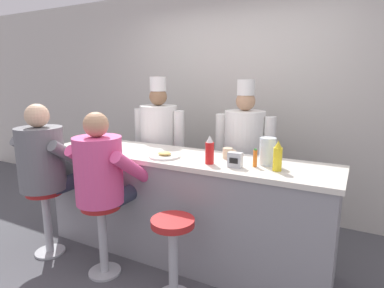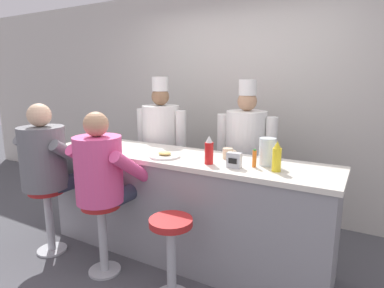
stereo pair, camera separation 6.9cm
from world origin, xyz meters
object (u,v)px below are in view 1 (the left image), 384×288
Objects in this scene: napkin_dispenser_chrome at (235,160)px; diner_seated_pink at (102,175)px; ketchup_bottle_red at (210,151)px; diner_seated_grey at (45,162)px; coffee_mug_tan at (228,153)px; water_pitcher_clear at (268,151)px; cereal_bowl at (113,148)px; coffee_mug_blue at (102,141)px; mustard_bottle_yellow at (278,157)px; empty_stool_round at (173,246)px; hot_sauce_bottle_orange at (255,158)px; breakfast_plate at (165,156)px; cook_in_whites_far at (244,152)px; cook_in_whites_near at (159,143)px.

napkin_dispenser_chrome is 1.07m from diner_seated_pink.
diner_seated_grey is (-1.46, -0.40, -0.18)m from ketchup_bottle_red.
coffee_mug_tan is at bearing 73.69° from ketchup_bottle_red.
ketchup_bottle_red reaches higher than napkin_dispenser_chrome.
cereal_bowl is at bearing -172.05° from water_pitcher_clear.
water_pitcher_clear is 1.69m from coffee_mug_blue.
empty_stool_round is at bearing -141.38° from mustard_bottle_yellow.
empty_stool_round is (-0.61, -0.49, -0.63)m from mustard_bottle_yellow.
water_pitcher_clear is at bearing 1.34° from coffee_mug_blue.
hot_sauce_bottle_orange is 0.52× the size of breakfast_plate.
diner_seated_pink is at bearing -122.28° from cook_in_whites_far.
hot_sauce_bottle_orange is 1.34m from cereal_bowl.
cook_in_whites_far reaches higher than coffee_mug_blue.
empty_stool_round is at bearing -24.94° from cereal_bowl.
cereal_bowl is 1.21m from napkin_dispenser_chrome.
cook_in_whites_near is at bearing 155.91° from mustard_bottle_yellow.
ketchup_bottle_red is 0.85× the size of breakfast_plate.
cereal_bowl is at bearing -92.15° from cook_in_whites_near.
ketchup_bottle_red is 0.17× the size of diner_seated_pink.
ketchup_bottle_red is 1.06× the size of water_pitcher_clear.
hot_sauce_bottle_orange is (-0.18, 0.03, -0.04)m from mustard_bottle_yellow.
breakfast_plate is (-0.78, -0.07, -0.05)m from hot_sauce_bottle_orange.
mustard_bottle_yellow is at bearing -56.22° from cook_in_whites_far.
ketchup_bottle_red is 0.14× the size of cook_in_whites_near.
cook_in_whites_near is (0.31, 0.57, -0.10)m from coffee_mug_blue.
hot_sauce_bottle_orange is 1.23m from diner_seated_pink.
cook_in_whites_far reaches higher than empty_stool_round.
hot_sauce_bottle_orange is at bearing -25.91° from cook_in_whites_near.
mustard_bottle_yellow is 1.52m from cereal_bowl.
ketchup_bottle_red reaches higher than breakfast_plate.
diner_seated_pink is at bearing -153.75° from water_pitcher_clear.
cook_in_whites_near is at bearing 99.76° from diner_seated_pink.
cereal_bowl is 0.10× the size of diner_seated_pink.
hot_sauce_bottle_orange is at bearing 4.02° from cereal_bowl.
ketchup_bottle_red is 1.61× the size of cereal_bowl.
breakfast_plate is 1.90× the size of cereal_bowl.
diner_seated_pink is (-1.12, -0.48, -0.16)m from hot_sauce_bottle_orange.
diner_seated_grey is at bearing -139.99° from cook_in_whites_far.
cook_in_whites_far is (1.27, 0.68, -0.11)m from coffee_mug_blue.
napkin_dispenser_chrome is (0.21, -0.00, -0.05)m from ketchup_bottle_red.
empty_stool_round is (0.35, -0.44, -0.54)m from breakfast_plate.
diner_seated_pink is at bearing -129.62° from breakfast_plate.
coffee_mug_blue is at bearing 132.44° from diner_seated_pink.
diner_seated_grey reaches higher than empty_stool_round.
cereal_bowl is (-1.34, -0.09, -0.04)m from hot_sauce_bottle_orange.
cook_in_whites_far is (0.44, 0.82, -0.09)m from breakfast_plate.
hot_sauce_bottle_orange reaches higher than coffee_mug_tan.
ketchup_bottle_red is at bearing 78.60° from empty_stool_round.
coffee_mug_blue is (-1.62, 0.06, -0.02)m from hot_sauce_bottle_orange.
coffee_mug_blue is 0.08× the size of cook_in_whites_near.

